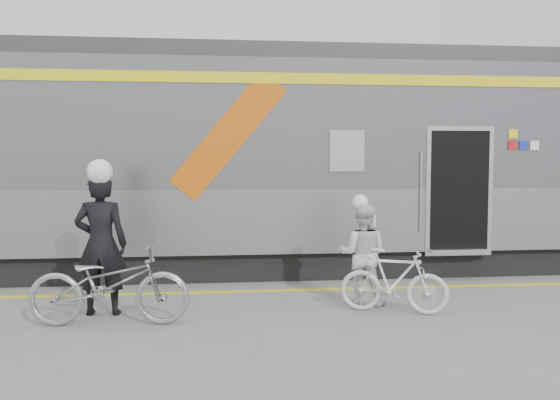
{
  "coord_description": "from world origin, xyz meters",
  "views": [
    {
      "loc": [
        -0.64,
        -7.18,
        2.12
      ],
      "look_at": [
        0.33,
        1.6,
        1.5
      ],
      "focal_mm": 38.0,
      "sensor_mm": 36.0,
      "label": 1
    }
  ],
  "objects": [
    {
      "name": "bicycle_right",
      "position": [
        1.79,
        0.61,
        0.44
      ],
      "size": [
        1.52,
        0.94,
        0.89
      ],
      "primitive_type": "imported",
      "rotation": [
        0.0,
        0.0,
        1.19
      ],
      "color": "silver",
      "rests_on": "ground"
    },
    {
      "name": "helmet_woman",
      "position": [
        1.49,
        1.16,
        1.58
      ],
      "size": [
        0.23,
        0.23,
        0.23
      ],
      "primitive_type": "sphere",
      "color": "white",
      "rests_on": "woman"
    },
    {
      "name": "train",
      "position": [
        1.4,
        4.19,
        2.05
      ],
      "size": [
        24.0,
        3.17,
        4.1
      ],
      "color": "black",
      "rests_on": "ground"
    },
    {
      "name": "bicycle_left",
      "position": [
        -1.98,
        0.43,
        0.53
      ],
      "size": [
        2.05,
        0.8,
        1.06
      ],
      "primitive_type": "imported",
      "rotation": [
        0.0,
        0.0,
        1.52
      ],
      "color": "#95989C",
      "rests_on": "ground"
    },
    {
      "name": "ground",
      "position": [
        0.0,
        0.0,
        0.0
      ],
      "size": [
        90.0,
        90.0,
        0.0
      ],
      "primitive_type": "plane",
      "color": "slate",
      "rests_on": "ground"
    },
    {
      "name": "safety_strip",
      "position": [
        0.0,
        2.15,
        0.0
      ],
      "size": [
        24.0,
        0.12,
        0.01
      ],
      "primitive_type": "cube",
      "color": "yellow",
      "rests_on": "ground"
    },
    {
      "name": "woman",
      "position": [
        1.49,
        1.16,
        0.73
      ],
      "size": [
        0.87,
        0.78,
        1.46
      ],
      "primitive_type": "imported",
      "rotation": [
        0.0,
        0.0,
        2.76
      ],
      "color": "silver",
      "rests_on": "ground"
    },
    {
      "name": "man",
      "position": [
        -2.18,
        0.98,
        0.96
      ],
      "size": [
        0.72,
        0.49,
        1.93
      ],
      "primitive_type": "imported",
      "rotation": [
        0.0,
        0.0,
        3.09
      ],
      "color": "black",
      "rests_on": "ground"
    },
    {
      "name": "helmet_man",
      "position": [
        -2.18,
        0.98,
        2.09
      ],
      "size": [
        0.33,
        0.33,
        0.33
      ],
      "primitive_type": "sphere",
      "color": "white",
      "rests_on": "man"
    }
  ]
}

